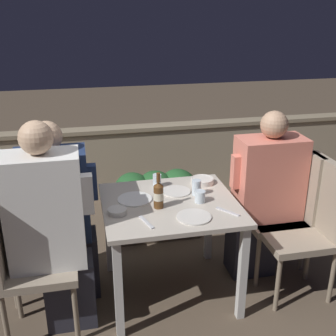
% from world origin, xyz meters
% --- Properties ---
extents(ground_plane, '(16.00, 16.00, 0.00)m').
position_xyz_m(ground_plane, '(0.00, 0.00, 0.00)').
color(ground_plane, brown).
extents(parapet_wall, '(9.00, 0.18, 0.76)m').
position_xyz_m(parapet_wall, '(0.00, 1.69, 0.38)').
color(parapet_wall, gray).
rests_on(parapet_wall, ground_plane).
extents(dining_table, '(0.88, 0.81, 0.71)m').
position_xyz_m(dining_table, '(0.00, 0.00, 0.61)').
color(dining_table, '#BCB2A3').
rests_on(dining_table, ground_plane).
extents(planter_hedge, '(0.73, 0.47, 0.58)m').
position_xyz_m(planter_hedge, '(0.06, 0.83, 0.33)').
color(planter_hedge, brown).
rests_on(planter_hedge, ground_plane).
extents(chair_left_near, '(0.46, 0.46, 0.96)m').
position_xyz_m(chair_left_near, '(-0.96, -0.15, 0.57)').
color(chair_left_near, gray).
rests_on(chair_left_near, ground_plane).
extents(person_white_polo, '(0.50, 0.26, 1.34)m').
position_xyz_m(person_white_polo, '(-0.75, -0.15, 0.67)').
color(person_white_polo, '#282833').
rests_on(person_white_polo, ground_plane).
extents(chair_left_far, '(0.46, 0.46, 0.96)m').
position_xyz_m(chair_left_far, '(-0.92, 0.14, 0.57)').
color(chair_left_far, gray).
rests_on(chair_left_far, ground_plane).
extents(person_navy_jumper, '(0.51, 0.26, 1.26)m').
position_xyz_m(person_navy_jumper, '(-0.71, 0.14, 0.63)').
color(person_navy_jumper, '#282833').
rests_on(person_navy_jumper, ground_plane).
extents(chair_right_near, '(0.46, 0.46, 0.96)m').
position_xyz_m(chair_right_near, '(0.96, -0.15, 0.57)').
color(chair_right_near, gray).
rests_on(chair_right_near, ground_plane).
extents(chair_right_far, '(0.46, 0.46, 0.96)m').
position_xyz_m(chair_right_far, '(0.93, 0.13, 0.57)').
color(chair_right_far, gray).
rests_on(chair_right_far, ground_plane).
extents(person_coral_top, '(0.52, 0.26, 1.25)m').
position_xyz_m(person_coral_top, '(0.72, 0.13, 0.62)').
color(person_coral_top, '#282833').
rests_on(person_coral_top, ground_plane).
extents(beer_bottle, '(0.06, 0.06, 0.24)m').
position_xyz_m(beer_bottle, '(-0.09, -0.06, 0.80)').
color(beer_bottle, brown).
rests_on(beer_bottle, dining_table).
extents(plate_0, '(0.23, 0.23, 0.01)m').
position_xyz_m(plate_0, '(-0.22, 0.09, 0.71)').
color(plate_0, white).
rests_on(plate_0, dining_table).
extents(plate_1, '(0.21, 0.21, 0.01)m').
position_xyz_m(plate_1, '(0.10, -0.24, 0.71)').
color(plate_1, silver).
rests_on(plate_1, dining_table).
extents(plate_2, '(0.20, 0.20, 0.01)m').
position_xyz_m(plate_2, '(0.08, 0.15, 0.71)').
color(plate_2, silver).
rests_on(plate_2, dining_table).
extents(bowl_0, '(0.12, 0.12, 0.04)m').
position_xyz_m(bowl_0, '(-0.36, -0.09, 0.73)').
color(bowl_0, beige).
rests_on(bowl_0, dining_table).
extents(bowl_1, '(0.16, 0.16, 0.04)m').
position_xyz_m(bowl_1, '(0.30, 0.26, 0.73)').
color(bowl_1, silver).
rests_on(bowl_1, dining_table).
extents(glass_cup_0, '(0.07, 0.07, 0.08)m').
position_xyz_m(glass_cup_0, '(0.19, -0.03, 0.75)').
color(glass_cup_0, silver).
rests_on(glass_cup_0, dining_table).
extents(glass_cup_1, '(0.06, 0.06, 0.09)m').
position_xyz_m(glass_cup_1, '(-0.03, 0.27, 0.75)').
color(glass_cup_1, silver).
rests_on(glass_cup_1, dining_table).
extents(glass_cup_2, '(0.06, 0.06, 0.11)m').
position_xyz_m(glass_cup_2, '(0.20, 0.08, 0.76)').
color(glass_cup_2, silver).
rests_on(glass_cup_2, dining_table).
extents(fork_0, '(0.12, 0.15, 0.01)m').
position_xyz_m(fork_0, '(0.33, -0.21, 0.71)').
color(fork_0, silver).
rests_on(fork_0, dining_table).
extents(fork_1, '(0.07, 0.17, 0.01)m').
position_xyz_m(fork_1, '(-0.20, -0.24, 0.71)').
color(fork_1, silver).
rests_on(fork_1, dining_table).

